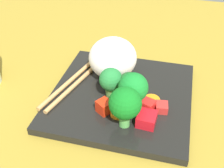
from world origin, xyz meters
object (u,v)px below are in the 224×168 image
object	(u,v)px
square_plate	(121,96)
broccoli_floret_0	(133,89)
rice_mound	(113,58)
chopstick_pair	(76,79)
carrot_slice_2	(152,100)

from	to	relation	value
square_plate	broccoli_floret_0	size ratio (longest dim) A/B	3.30
square_plate	rice_mound	xyz separation A→B (cm)	(5.11, 3.01, 4.57)
rice_mound	chopstick_pair	bearing A→B (deg)	121.89
square_plate	rice_mound	world-z (taller)	rice_mound
broccoli_floret_0	rice_mound	bearing A→B (deg)	31.74
square_plate	chopstick_pair	size ratio (longest dim) A/B	1.22
square_plate	carrot_slice_2	xyz separation A→B (cm)	(-0.84, -5.59, 0.90)
rice_mound	broccoli_floret_0	world-z (taller)	rice_mound
square_plate	chopstick_pair	world-z (taller)	chopstick_pair
rice_mound	carrot_slice_2	size ratio (longest dim) A/B	3.16
broccoli_floret_0	carrot_slice_2	distance (cm)	6.29
chopstick_pair	carrot_slice_2	bearing A→B (deg)	95.86
square_plate	carrot_slice_2	distance (cm)	5.73
square_plate	rice_mound	bearing A→B (deg)	30.52
square_plate	rice_mound	distance (cm)	7.49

